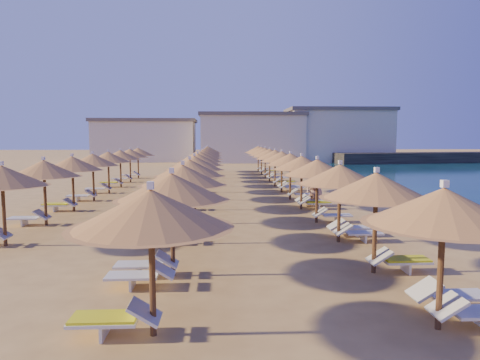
{
  "coord_description": "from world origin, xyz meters",
  "views": [
    {
      "loc": [
        -1.88,
        -19.92,
        3.69
      ],
      "look_at": [
        -0.7,
        4.0,
        1.3
      ],
      "focal_mm": 32.0,
      "sensor_mm": 36.0,
      "label": 1
    }
  ],
  "objects": [
    {
      "name": "ground",
      "position": [
        0.0,
        0.0,
        0.0
      ],
      "size": [
        220.0,
        220.0,
        0.0
      ],
      "primitive_type": "plane",
      "color": "tan",
      "rests_on": "ground"
    },
    {
      "name": "parasol_row_inland",
      "position": [
        -9.18,
        6.86,
        2.36
      ],
      "size": [
        3.05,
        27.29,
        2.9
      ],
      "color": "brown",
      "rests_on": "ground"
    },
    {
      "name": "parasol_row_west",
      "position": [
        -3.12,
        6.86,
        2.36
      ],
      "size": [
        3.05,
        41.13,
        2.9
      ],
      "color": "brown",
      "rests_on": "ground"
    },
    {
      "name": "jetty",
      "position": [
        29.57,
        41.04,
        0.75
      ],
      "size": [
        30.26,
        8.15,
        1.5
      ],
      "primitive_type": "cube",
      "rotation": [
        0.0,
        0.0,
        0.14
      ],
      "color": "black",
      "rests_on": "ground"
    },
    {
      "name": "beachgoer_b",
      "position": [
        3.15,
        2.73,
        0.81
      ],
      "size": [
        0.98,
        1.0,
        1.62
      ],
      "primitive_type": "imported",
      "rotation": [
        0.0,
        0.0,
        -0.88
      ],
      "color": "tan",
      "rests_on": "ground"
    },
    {
      "name": "hotel_blocks",
      "position": [
        3.13,
        45.54,
        3.7
      ],
      "size": [
        45.18,
        11.33,
        8.1
      ],
      "color": "silver",
      "rests_on": "ground"
    },
    {
      "name": "parasol_row_east",
      "position": [
        2.34,
        6.86,
        2.36
      ],
      "size": [
        3.05,
        41.13,
        2.9
      ],
      "color": "brown",
      "rests_on": "ground"
    },
    {
      "name": "loungers",
      "position": [
        -2.13,
        6.64,
        0.34
      ],
      "size": [
        14.57,
        38.73,
        0.66
      ],
      "color": "white",
      "rests_on": "ground"
    },
    {
      "name": "beachgoer_a",
      "position": [
        3.51,
        3.0,
        0.95
      ],
      "size": [
        0.63,
        0.79,
        1.91
      ],
      "primitive_type": "imported",
      "rotation": [
        0.0,
        0.0,
        -1.85
      ],
      "color": "tan",
      "rests_on": "ground"
    }
  ]
}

